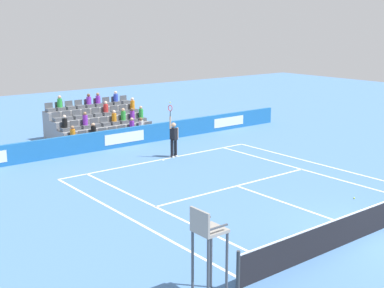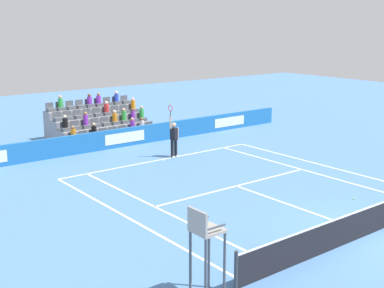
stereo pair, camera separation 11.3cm
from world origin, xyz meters
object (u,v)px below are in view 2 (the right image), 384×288
(tennis_net, at_px, (372,219))
(loose_tennis_ball, at_px, (354,198))
(umpire_chair, at_px, (205,240))
(tennis_player, at_px, (174,138))

(tennis_net, bearing_deg, loose_tennis_ball, -136.04)
(loose_tennis_ball, bearing_deg, tennis_net, 43.96)
(umpire_chair, bearing_deg, tennis_net, 178.03)
(tennis_net, distance_m, tennis_player, 11.97)
(tennis_net, bearing_deg, tennis_player, -93.78)
(tennis_net, distance_m, umpire_chair, 6.84)
(loose_tennis_ball, bearing_deg, umpire_chair, 13.04)
(tennis_net, relative_size, tennis_player, 4.19)
(tennis_player, relative_size, umpire_chair, 1.22)
(tennis_net, xyz_separation_m, loose_tennis_ball, (-2.45, -2.37, -0.46))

